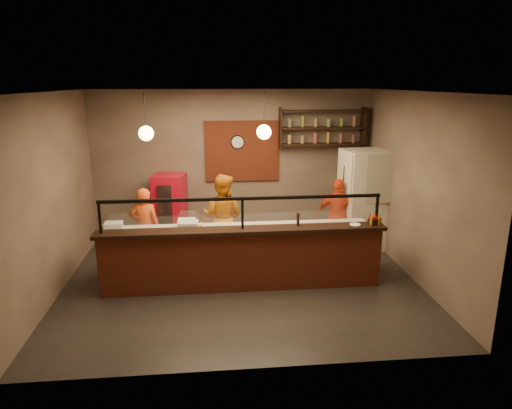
{
  "coord_description": "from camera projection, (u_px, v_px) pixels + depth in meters",
  "views": [
    {
      "loc": [
        -0.48,
        -7.28,
        3.36
      ],
      "look_at": [
        0.28,
        0.3,
        1.29
      ],
      "focal_mm": 32.0,
      "sensor_mm": 36.0,
      "label": 1
    }
  ],
  "objects": [
    {
      "name": "worktop_cabinet",
      "position": [
        241.0,
        254.0,
        8.0
      ],
      "size": [
        4.6,
        0.75,
        0.85
      ],
      "primitive_type": "cube",
      "color": "gray",
      "rests_on": "floor"
    },
    {
      "name": "ceiling",
      "position": [
        240.0,
        92.0,
        7.08
      ],
      "size": [
        6.0,
        6.0,
        0.0
      ],
      "primitive_type": "plane",
      "rotation": [
        3.14,
        0.0,
        0.0
      ],
      "color": "#3A312D",
      "rests_on": "wall_back"
    },
    {
      "name": "wall_back",
      "position": [
        233.0,
        165.0,
        9.9
      ],
      "size": [
        6.0,
        0.0,
        6.0
      ],
      "primitive_type": "plane",
      "rotation": [
        1.57,
        0.0,
        0.0
      ],
      "color": "#786858",
      "rests_on": "floor"
    },
    {
      "name": "pizza_dough",
      "position": [
        237.0,
        229.0,
        7.81
      ],
      "size": [
        0.57,
        0.57,
        0.01
      ],
      "primitive_type": "cylinder",
      "rotation": [
        0.0,
        0.0,
        0.21
      ],
      "color": "beige",
      "rests_on": "worktop"
    },
    {
      "name": "pendant_right",
      "position": [
        264.0,
        132.0,
        7.48
      ],
      "size": [
        0.24,
        0.24,
        0.77
      ],
      "color": "black",
      "rests_on": "ceiling"
    },
    {
      "name": "small_plate",
      "position": [
        355.0,
        225.0,
        7.53
      ],
      "size": [
        0.18,
        0.18,
        0.01
      ],
      "primitive_type": "cylinder",
      "rotation": [
        0.0,
        0.0,
        0.03
      ],
      "color": "white",
      "rests_on": "counter_ledge"
    },
    {
      "name": "prep_tub_b",
      "position": [
        187.0,
        223.0,
        7.9
      ],
      "size": [
        0.31,
        0.25,
        0.15
      ],
      "primitive_type": "cube",
      "rotation": [
        0.0,
        0.0,
        -0.03
      ],
      "color": "white",
      "rests_on": "worktop"
    },
    {
      "name": "wall_clock",
      "position": [
        238.0,
        142.0,
        9.74
      ],
      "size": [
        0.3,
        0.04,
        0.3
      ],
      "primitive_type": "cylinder",
      "rotation": [
        1.57,
        0.0,
        0.0
      ],
      "color": "black",
      "rests_on": "wall_back"
    },
    {
      "name": "cook_left",
      "position": [
        145.0,
        227.0,
        8.41
      ],
      "size": [
        0.59,
        0.43,
        1.5
      ],
      "primitive_type": "imported",
      "rotation": [
        0.0,
        0.0,
        3.01
      ],
      "color": "#E85215",
      "rests_on": "floor"
    },
    {
      "name": "cook_mid",
      "position": [
        223.0,
        217.0,
        8.73
      ],
      "size": [
        1.0,
        0.91,
        1.68
      ],
      "primitive_type": "imported",
      "rotation": [
        0.0,
        0.0,
        2.72
      ],
      "color": "orange",
      "rests_on": "floor"
    },
    {
      "name": "condiment_caddy",
      "position": [
        374.0,
        221.0,
        7.57
      ],
      "size": [
        0.21,
        0.19,
        0.1
      ],
      "primitive_type": "cube",
      "rotation": [
        0.0,
        0.0,
        0.32
      ],
      "color": "black",
      "rests_on": "counter_ledge"
    },
    {
      "name": "cook_right",
      "position": [
        338.0,
        215.0,
        9.18
      ],
      "size": [
        0.95,
        0.63,
        1.49
      ],
      "primitive_type": "imported",
      "rotation": [
        0.0,
        0.0,
        2.81
      ],
      "color": "red",
      "rests_on": "floor"
    },
    {
      "name": "pepper_mill",
      "position": [
        298.0,
        219.0,
        7.47
      ],
      "size": [
        0.05,
        0.05,
        0.22
      ],
      "primitive_type": "cylinder",
      "rotation": [
        0.0,
        0.0,
        0.03
      ],
      "color": "black",
      "rests_on": "counter_ledge"
    },
    {
      "name": "wall_left",
      "position": [
        52.0,
        196.0,
        7.2
      ],
      "size": [
        0.0,
        5.0,
        5.0
      ],
      "primitive_type": "plane",
      "rotation": [
        1.57,
        0.0,
        1.57
      ],
      "color": "#786858",
      "rests_on": "floor"
    },
    {
      "name": "sneeze_guard",
      "position": [
        242.0,
        210.0,
        7.27
      ],
      "size": [
        4.5,
        0.05,
        0.52
      ],
      "color": "white",
      "rests_on": "counter_ledge"
    },
    {
      "name": "wall_front",
      "position": [
        256.0,
        244.0,
        5.09
      ],
      "size": [
        6.0,
        0.0,
        6.0
      ],
      "primitive_type": "plane",
      "rotation": [
        -1.57,
        0.0,
        0.0
      ],
      "color": "#786858",
      "rests_on": "floor"
    },
    {
      "name": "floor",
      "position": [
        242.0,
        281.0,
        7.91
      ],
      "size": [
        6.0,
        6.0,
        0.0
      ],
      "primitive_type": "plane",
      "color": "black",
      "rests_on": "ground"
    },
    {
      "name": "fridge",
      "position": [
        363.0,
        200.0,
        9.3
      ],
      "size": [
        0.94,
        0.89,
        2.04
      ],
      "primitive_type": "cube",
      "rotation": [
        0.0,
        0.0,
        0.12
      ],
      "color": "beige",
      "rests_on": "floor"
    },
    {
      "name": "prep_tub_a",
      "position": [
        114.0,
        227.0,
        7.72
      ],
      "size": [
        0.31,
        0.26,
        0.15
      ],
      "primitive_type": "cube",
      "rotation": [
        0.0,
        0.0,
        0.07
      ],
      "color": "silver",
      "rests_on": "worktop"
    },
    {
      "name": "rolling_pin",
      "position": [
        194.0,
        226.0,
        7.92
      ],
      "size": [
        0.32,
        0.24,
        0.06
      ],
      "primitive_type": "cylinder",
      "rotation": [
        0.0,
        1.57,
        0.57
      ],
      "color": "yellow",
      "rests_on": "worktop"
    },
    {
      "name": "service_counter",
      "position": [
        243.0,
        261.0,
        7.5
      ],
      "size": [
        4.6,
        0.25,
        1.0
      ],
      "primitive_type": "cube",
      "color": "maroon",
      "rests_on": "floor"
    },
    {
      "name": "wall_shelving",
      "position": [
        322.0,
        128.0,
        9.7
      ],
      "size": [
        1.84,
        0.28,
        0.85
      ],
      "color": "black",
      "rests_on": "wall_back"
    },
    {
      "name": "wall_right",
      "position": [
        416.0,
        188.0,
        7.79
      ],
      "size": [
        0.0,
        5.0,
        5.0
      ],
      "primitive_type": "plane",
      "rotation": [
        1.57,
        0.0,
        -1.57
      ],
      "color": "#786858",
      "rests_on": "floor"
    },
    {
      "name": "pendant_left",
      "position": [
        146.0,
        133.0,
        7.29
      ],
      "size": [
        0.24,
        0.24,
        0.77
      ],
      "color": "black",
      "rests_on": "ceiling"
    },
    {
      "name": "brick_patch",
      "position": [
        242.0,
        151.0,
        9.81
      ],
      "size": [
        1.6,
        0.04,
        1.3
      ],
      "primitive_type": "cube",
      "color": "maroon",
      "rests_on": "wall_back"
    },
    {
      "name": "worktop",
      "position": [
        241.0,
        230.0,
        7.88
      ],
      "size": [
        4.6,
        0.75,
        0.05
      ],
      "primitive_type": "cube",
      "color": "silver",
      "rests_on": "worktop_cabinet"
    },
    {
      "name": "red_cooler",
      "position": [
        170.0,
        209.0,
        9.65
      ],
      "size": [
        0.73,
        0.68,
        1.48
      ],
      "primitive_type": "cube",
      "rotation": [
        0.0,
        0.0,
        -0.17
      ],
      "color": "#B30B20",
      "rests_on": "floor"
    },
    {
      "name": "prep_tub_c",
      "position": [
        188.0,
        226.0,
        7.7
      ],
      "size": [
        0.35,
        0.29,
        0.17
      ],
      "primitive_type": "cube",
      "rotation": [
        0.0,
        0.0,
        -0.05
      ],
      "color": "silver",
      "rests_on": "worktop"
    },
    {
      "name": "counter_ledge",
      "position": [
        243.0,
        230.0,
        7.36
      ],
      "size": [
        4.7,
        0.37,
        0.06
      ],
      "primitive_type": "cube",
      "color": "black",
      "rests_on": "service_counter"
    }
  ]
}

